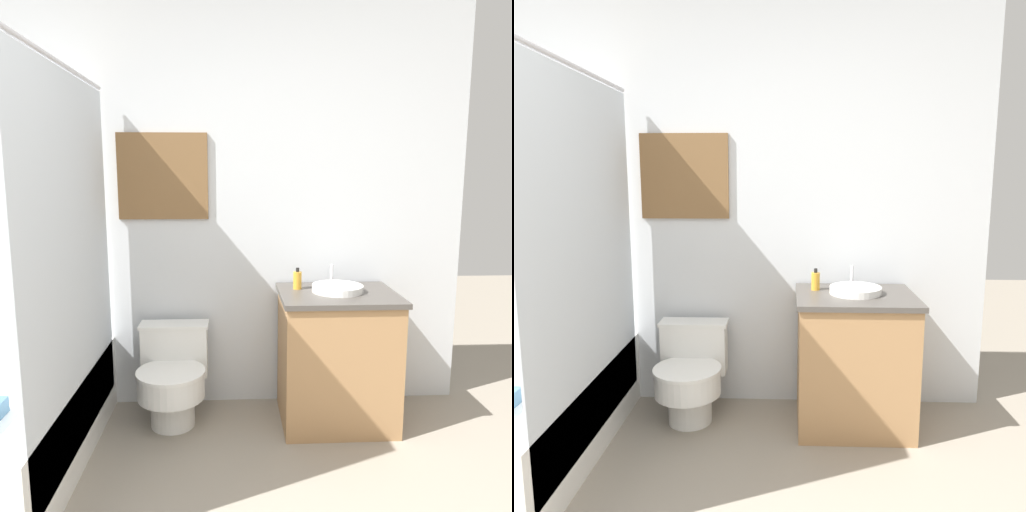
{
  "view_description": "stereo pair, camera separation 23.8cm",
  "coord_description": "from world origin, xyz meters",
  "views": [
    {
      "loc": [
        0.22,
        -0.95,
        1.49
      ],
      "look_at": [
        0.35,
        1.7,
        1.04
      ],
      "focal_mm": 35.0,
      "sensor_mm": 36.0,
      "label": 1
    },
    {
      "loc": [
        0.46,
        -0.95,
        1.49
      ],
      "look_at": [
        0.35,
        1.7,
        1.04
      ],
      "focal_mm": 35.0,
      "sensor_mm": 36.0,
      "label": 2
    }
  ],
  "objects": [
    {
      "name": "sink",
      "position": [
        0.84,
        1.88,
        0.82
      ],
      "size": [
        0.3,
        0.33,
        0.13
      ],
      "color": "white",
      "rests_on": "vanity"
    },
    {
      "name": "toilet",
      "position": [
        -0.13,
        1.89,
        0.28
      ],
      "size": [
        0.42,
        0.52,
        0.57
      ],
      "color": "white",
      "rests_on": "ground_plane"
    },
    {
      "name": "wall_back",
      "position": [
        -0.0,
        2.18,
        1.25
      ],
      "size": [
        3.38,
        0.07,
        2.5
      ],
      "color": "silver",
      "rests_on": "ground_plane"
    },
    {
      "name": "shower_area",
      "position": [
        -0.84,
        1.43,
        0.28
      ],
      "size": [
        0.66,
        1.44,
        1.98
      ],
      "color": "white",
      "rests_on": "ground_plane"
    },
    {
      "name": "soap_bottle",
      "position": [
        0.62,
        1.96,
        0.85
      ],
      "size": [
        0.05,
        0.05,
        0.13
      ],
      "color": "gold",
      "rests_on": "vanity"
    },
    {
      "name": "vanity",
      "position": [
        0.84,
        1.86,
        0.4
      ],
      "size": [
        0.68,
        0.57,
        0.8
      ],
      "color": "#AD7F51",
      "rests_on": "ground_plane"
    }
  ]
}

